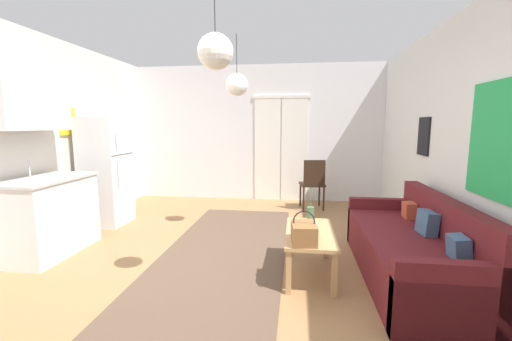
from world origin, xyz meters
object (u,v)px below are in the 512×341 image
Objects in this scene: accent_chair at (313,182)px; pendant_lamp_far at (237,85)px; couch at (415,252)px; handbag at (304,233)px; bamboo_vase at (310,215)px; refrigerator at (106,171)px; coffee_table at (310,237)px; pendant_lamp_near at (215,52)px.

accent_chair is 2.39m from pendant_lamp_far.
pendant_lamp_far is (-1.98, 1.08, 1.77)m from couch.
handbag is 2.89m from accent_chair.
pendant_lamp_far is at bearing 139.62° from bamboo_vase.
couch is 4.32m from refrigerator.
pendant_lamp_near is at bearing -143.55° from coffee_table.
bamboo_vase is 3.25m from refrigerator.
coffee_table is at bearing 77.27° from handbag.
couch is 5.03× the size of bamboo_vase.
refrigerator reaches higher than couch.
couch reaches higher than coffee_table.
pendant_lamp_near is at bearing -132.95° from bamboo_vase.
accent_chair reaches higher than coffee_table.
bamboo_vase is at bearing 165.56° from couch.
handbag is (-0.07, -0.32, 0.16)m from coffee_table.
coffee_table is at bearing -23.60° from refrigerator.
pendant_lamp_far reaches higher than couch.
bamboo_vase is 2.28m from accent_chair.
pendant_lamp_far reaches higher than refrigerator.
pendant_lamp_far is (-1.10, -1.46, 1.54)m from accent_chair.
bamboo_vase is 1.97m from pendant_lamp_near.
couch is 1.04m from coffee_table.
pendant_lamp_far is (2.10, -0.23, 1.23)m from refrigerator.
refrigerator is at bearing 151.04° from handbag.
accent_chair is at bearing 52.99° from pendant_lamp_far.
couch is 2.87m from pendant_lamp_far.
accent_chair reaches higher than bamboo_vase.
pendant_lamp_far is at bearing 130.81° from coffee_table.
refrigerator is (-3.06, 1.05, 0.28)m from bamboo_vase.
handbag is 0.42× the size of pendant_lamp_far.
bamboo_vase is at bearing -40.38° from pendant_lamp_far.
bamboo_vase is at bearing 87.52° from coffee_table.
pendant_lamp_near is 1.71m from pendant_lamp_far.
couch is 2.55× the size of pendant_lamp_far.
handbag is 0.45× the size of pendant_lamp_near.
bamboo_vase is at bearing 77.49° from accent_chair.
handbag is 0.20× the size of refrigerator.
pendant_lamp_far is (-0.15, 1.70, -0.05)m from pendant_lamp_near.
refrigerator reaches higher than accent_chair.
pendant_lamp_far is at bearing -6.20° from refrigerator.
pendant_lamp_far is (-0.97, 0.82, 1.51)m from bamboo_vase.
accent_chair is (-0.89, 2.54, 0.23)m from couch.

